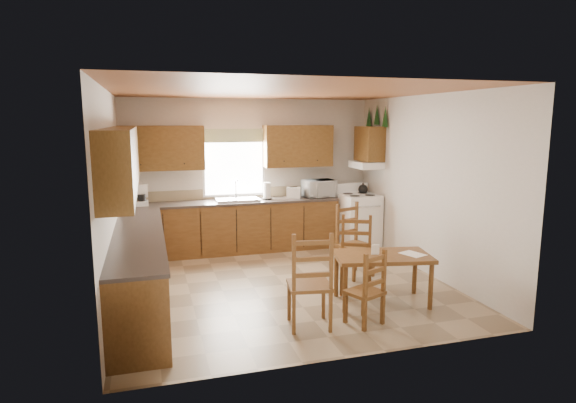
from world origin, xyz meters
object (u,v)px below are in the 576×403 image
object	(u,v)px
dining_table	(382,279)
chair_near_right	(365,287)
chair_far_left	(356,255)
microwave	(319,188)
stove	(358,221)
chair_far_right	(355,241)
chair_near_left	(309,279)

from	to	relation	value
dining_table	chair_near_right	distance (m)	0.73
chair_near_right	chair_far_left	xyz separation A→B (m)	(0.34, 0.99, 0.07)
microwave	chair_far_left	size ratio (longest dim) A/B	0.51
stove	chair_far_right	size ratio (longest dim) A/B	0.89
chair_near_right	chair_far_right	bearing A→B (deg)	-133.32
chair_far_right	chair_far_left	bearing A→B (deg)	-133.53
stove	chair_near_left	size ratio (longest dim) A/B	0.87
chair_near_right	chair_far_left	bearing A→B (deg)	-131.52
microwave	chair_near_left	size ratio (longest dim) A/B	0.47
stove	dining_table	distance (m)	2.76
chair_near_left	chair_far_left	world-z (taller)	chair_near_left
dining_table	chair_far_left	size ratio (longest dim) A/B	1.16
stove	chair_far_right	xyz separation A→B (m)	(-0.74, -1.52, 0.06)
stove	chair_near_left	bearing A→B (deg)	-126.34
chair_near_left	chair_far_right	distance (m)	1.96
chair_near_right	dining_table	bearing A→B (deg)	-155.73
chair_near_left	chair_near_right	size ratio (longest dim) A/B	1.27
dining_table	chair_near_left	bearing A→B (deg)	-148.59
stove	chair_near_left	world-z (taller)	chair_near_left
microwave	chair_far_left	xyz separation A→B (m)	(-0.36, -2.49, -0.56)
chair_near_right	chair_far_right	world-z (taller)	chair_far_right
dining_table	chair_near_left	xyz separation A→B (m)	(-1.12, -0.42, 0.24)
microwave	dining_table	bearing A→B (deg)	-101.56
microwave	chair_far_right	distance (m)	1.94
microwave	stove	bearing A→B (deg)	-34.76
dining_table	chair_far_left	bearing A→B (deg)	119.37
chair_near_right	chair_far_right	size ratio (longest dim) A/B	0.81
microwave	chair_near_right	bearing A→B (deg)	-108.92
stove	dining_table	bearing A→B (deg)	-111.37
dining_table	chair_far_right	xyz separation A→B (m)	(0.12, 1.10, 0.22)
chair_near_left	chair_far_right	bearing A→B (deg)	-120.56
chair_far_right	microwave	bearing A→B (deg)	67.05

